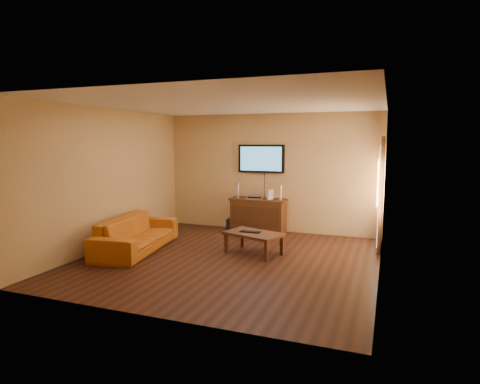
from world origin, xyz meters
The scene contains 14 objects.
ground_plane centered at (0.00, 0.00, 0.00)m, with size 5.00×5.00×0.00m, color black.
room_walls centered at (0.00, 0.62, 1.69)m, with size 5.00×5.00×5.00m.
french_door centered at (2.46, 1.70, 1.05)m, with size 0.07×1.02×2.22m.
media_console centered at (-0.20, 2.25, 0.39)m, with size 1.29×0.49×0.77m.
television centered at (-0.20, 2.45, 1.67)m, with size 1.09×0.08×0.65m.
coffee_table centered at (0.29, 0.48, 0.35)m, with size 1.17×0.91×0.40m.
sofa centered at (-1.89, -0.05, 0.43)m, with size 2.18×0.64×0.85m, color #B75B14.
speaker_left centered at (-0.68, 2.21, 0.93)m, with size 0.10×0.10×0.35m.
speaker_right centered at (0.33, 2.25, 0.92)m, with size 0.09×0.09×0.33m.
av_receiver centered at (-0.27, 2.26, 0.81)m, with size 0.37×0.26×0.08m, color silver.
game_console centered at (0.10, 2.23, 0.88)m, with size 0.05×0.16×0.23m, color white.
subwoofer centered at (-0.79, 2.23, 0.14)m, with size 0.27×0.27×0.27m, color black.
bottle centered at (-0.54, 1.97, 0.09)m, with size 0.07×0.07×0.20m.
keyboard centered at (0.22, 0.48, 0.41)m, with size 0.38×0.15×0.02m.
Camera 1 is at (2.59, -6.37, 2.06)m, focal length 30.00 mm.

